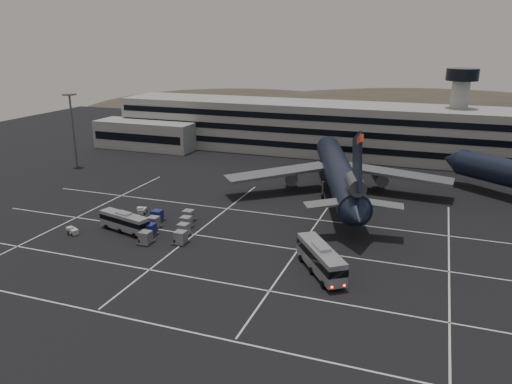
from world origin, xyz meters
TOP-DOWN VIEW (x-y plane):
  - ground at (0.00, 0.00)m, footprint 260.00×260.00m
  - lane_markings at (0.95, 0.72)m, footprint 90.00×55.62m
  - terminal at (-2.95, 71.14)m, footprint 125.00×26.00m
  - hills at (17.99, 170.00)m, footprint 352.00×180.00m
  - lightpole_left at (-55.00, 35.00)m, footprint 2.40×2.40m
  - trijet_main at (12.48, 32.63)m, footprint 45.29×56.41m
  - bus_near at (17.03, -2.62)m, footprint 9.18×11.36m
  - bus_far at (-17.65, 1.23)m, footprint 10.12×4.67m
  - tug_a at (-19.85, 10.00)m, footprint 1.72×2.34m
  - tug_b at (-25.09, -2.76)m, footprint 2.34×2.00m
  - uld_cluster at (-10.69, 3.70)m, footprint 11.58×14.40m

SIDE VIEW (x-z plane):
  - hills at x=17.99m, z-range -34.07..9.93m
  - ground at x=0.00m, z-range 0.00..0.00m
  - lane_markings at x=0.95m, z-range 0.00..0.01m
  - tug_b at x=-25.09m, z-range -0.07..1.23m
  - tug_a at x=-19.85m, z-range -0.08..1.28m
  - uld_cluster at x=-10.69m, z-range -0.02..2.04m
  - bus_far at x=-17.65m, z-range 0.16..3.64m
  - bus_near at x=17.03m, z-range 0.20..4.42m
  - trijet_main at x=12.48m, z-range -3.79..14.29m
  - terminal at x=-2.95m, z-range -5.07..18.93m
  - lightpole_left at x=-55.00m, z-range 2.68..20.95m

